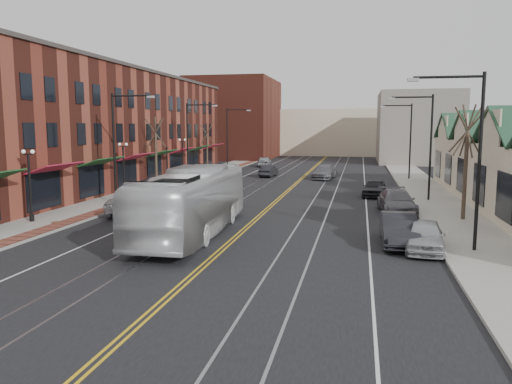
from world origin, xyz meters
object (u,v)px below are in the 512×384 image
at_px(parked_car_d, 375,188).
at_px(parked_suv, 146,202).
at_px(parked_car_c, 397,202).
at_px(parked_car_a, 425,236).
at_px(parked_car_b, 399,229).
at_px(transit_bus, 192,202).

bearing_deg(parked_car_d, parked_suv, -135.15).
distance_m(parked_car_c, parked_car_d, 7.88).
bearing_deg(parked_car_a, parked_car_c, 98.65).
bearing_deg(parked_suv, parked_car_b, 168.00).
height_order(parked_suv, parked_car_a, parked_suv).
bearing_deg(transit_bus, parked_car_b, 177.28).
bearing_deg(parked_car_a, transit_bus, 179.95).
bearing_deg(parked_suv, parked_car_c, -159.43).
relative_size(parked_car_a, parked_car_d, 0.99).
height_order(parked_car_b, parked_car_c, parked_car_b).
height_order(parked_car_c, parked_car_d, parked_car_c).
bearing_deg(transit_bus, parked_car_c, -142.47).
xyz_separation_m(parked_car_a, parked_car_c, (-0.57, 10.34, 0.04)).
height_order(parked_car_b, parked_car_d, parked_car_b).
distance_m(parked_suv, parked_car_c, 16.67).
bearing_deg(parked_suv, parked_car_a, 166.13).
xyz_separation_m(parked_car_b, parked_car_c, (0.53, 9.33, -0.00)).
relative_size(transit_bus, parked_car_a, 2.98).
bearing_deg(parked_car_d, parked_car_a, -77.14).
xyz_separation_m(parked_suv, parked_car_c, (16.23, 3.79, -0.06)).
distance_m(parked_car_b, parked_car_d, 17.13).
bearing_deg(parked_car_b, parked_car_c, 86.18).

